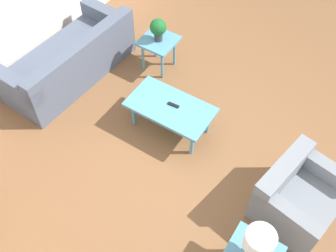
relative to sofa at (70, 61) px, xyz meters
name	(u,v)px	position (x,y,z in m)	size (l,w,h in m)	color
ground_plane	(189,146)	(-2.24, 0.19, -0.29)	(14.00, 14.00, 0.00)	brown
sofa	(70,61)	(0.00, 0.00, 0.00)	(1.06, 2.14, 0.79)	#4C566B
armchair	(297,197)	(-3.76, 0.32, 0.00)	(0.97, 1.08, 0.72)	slate
coffee_table	(170,109)	(-1.85, 0.06, 0.11)	(1.15, 0.63, 0.45)	teal
side_table_plant	(159,44)	(-1.03, -0.89, 0.16)	(0.52, 0.52, 0.54)	teal
potted_plant	(158,28)	(-1.03, -0.89, 0.46)	(0.25, 0.25, 0.36)	#333338
table_lamp	(259,243)	(-3.62, 1.33, 0.56)	(0.29, 0.29, 0.47)	red
remote_control	(173,105)	(-1.87, 0.03, 0.17)	(0.16, 0.05, 0.02)	black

